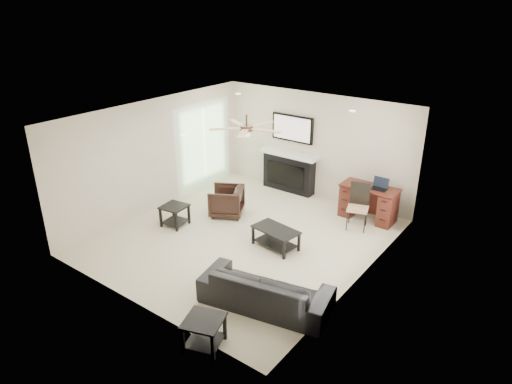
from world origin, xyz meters
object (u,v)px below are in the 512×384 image
Objects in this scene: sofa at (266,289)px; desk at (368,203)px; coffee_table at (276,238)px; fireplace_unit at (289,154)px; armchair at (226,201)px.

sofa is 3.83m from desk.
coffee_table is 0.47× the size of fireplace_unit.
sofa is at bearing -51.98° from coffee_table.
sofa is 1.08× the size of fireplace_unit.
sofa is 2.88× the size of armchair.
desk is at bearing -101.72° from sofa.
fireplace_unit is at bearing 126.79° from coffee_table.
desk is at bearing 76.47° from coffee_table.
sofa is at bearing 21.92° from armchair.
coffee_table is at bearing 43.59° from armchair.
sofa is at bearing -61.40° from fireplace_unit.
fireplace_unit reaches higher than sofa.
fireplace_unit is at bearing 172.06° from desk.
fireplace_unit reaches higher than coffee_table.
sofa reaches higher than coffee_table.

